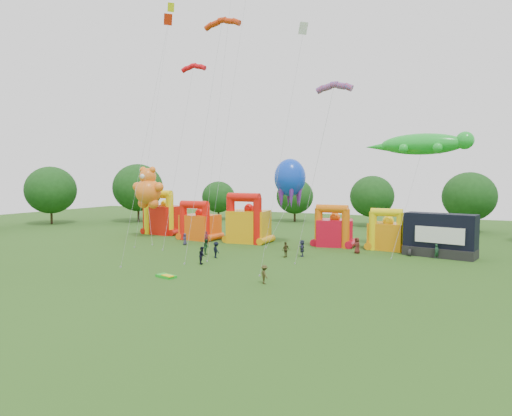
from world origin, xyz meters
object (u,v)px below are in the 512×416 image
at_px(gecko_kite, 412,184).
at_px(octopus_kite, 287,193).
at_px(stage_trailer, 440,236).
at_px(bouncy_castle_2, 248,224).
at_px(spectator_0, 185,239).
at_px(teddy_bear_kite, 150,212).
at_px(spectator_4, 286,250).
at_px(bouncy_castle_0, 164,217).

xyz_separation_m(gecko_kite, octopus_kite, (-16.49, -0.50, -1.40)).
relative_size(stage_trailer, octopus_kite, 0.70).
distance_m(bouncy_castle_2, spectator_0, 9.23).
height_order(bouncy_castle_2, teddy_bear_kite, teddy_bear_kite).
bearing_deg(gecko_kite, spectator_4, -141.78).
xyz_separation_m(gecko_kite, spectator_4, (-12.68, -9.98, -7.66)).
bearing_deg(teddy_bear_kite, spectator_0, -13.95).
height_order(stage_trailer, gecko_kite, gecko_kite).
bearing_deg(bouncy_castle_2, teddy_bear_kite, -164.15).
distance_m(teddy_bear_kite, gecko_kite, 37.20).
bearing_deg(octopus_kite, spectator_0, -151.83).
height_order(teddy_bear_kite, spectator_0, teddy_bear_kite).
distance_m(bouncy_castle_0, gecko_kite, 39.62).
height_order(gecko_kite, spectator_0, gecko_kite).
distance_m(bouncy_castle_2, teddy_bear_kite, 15.04).
relative_size(stage_trailer, spectator_0, 5.24).
height_order(bouncy_castle_2, spectator_0, bouncy_castle_2).
relative_size(teddy_bear_kite, spectator_4, 6.05).
xyz_separation_m(bouncy_castle_0, bouncy_castle_2, (17.00, -2.67, -0.03)).
bearing_deg(octopus_kite, gecko_kite, 1.74).
xyz_separation_m(bouncy_castle_0, teddy_bear_kite, (2.60, -6.76, 1.39)).
relative_size(bouncy_castle_0, bouncy_castle_2, 1.01).
relative_size(teddy_bear_kite, octopus_kite, 0.92).
xyz_separation_m(bouncy_castle_0, spectator_4, (26.48, -11.49, -1.82)).
relative_size(octopus_kite, spectator_0, 7.47).
distance_m(stage_trailer, octopus_kite, 20.54).
bearing_deg(stage_trailer, teddy_bear_kite, -174.34).
bearing_deg(bouncy_castle_0, spectator_0, -40.22).
bearing_deg(spectator_0, stage_trailer, 30.86).
distance_m(gecko_kite, spectator_0, 30.79).
height_order(gecko_kite, octopus_kite, gecko_kite).
relative_size(spectator_0, spectator_4, 0.88).
distance_m(gecko_kite, spectator_4, 17.86).
bearing_deg(bouncy_castle_2, spectator_0, -138.48).
distance_m(stage_trailer, spectator_0, 32.99).
relative_size(gecko_kite, octopus_kite, 1.25).
bearing_deg(bouncy_castle_0, stage_trailer, -3.74).
distance_m(stage_trailer, gecko_kite, 7.14).
bearing_deg(bouncy_castle_0, gecko_kite, -2.20).
distance_m(bouncy_castle_2, gecko_kite, 22.95).
height_order(stage_trailer, spectator_4, stage_trailer).
height_order(bouncy_castle_0, octopus_kite, octopus_kite).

